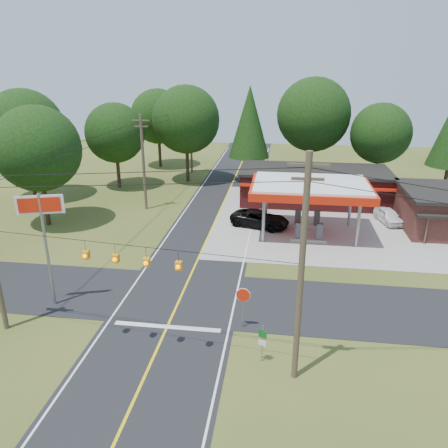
# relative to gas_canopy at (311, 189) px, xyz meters

# --- Properties ---
(ground) EXTENTS (120.00, 120.00, 0.00)m
(ground) POSITION_rel_gas_canopy_xyz_m (-9.00, -13.00, -4.27)
(ground) COLOR #3C4B1A
(ground) RESTS_ON ground
(main_highway) EXTENTS (8.00, 120.00, 0.02)m
(main_highway) POSITION_rel_gas_canopy_xyz_m (-9.00, -13.00, -4.26)
(main_highway) COLOR black
(main_highway) RESTS_ON ground
(cross_road) EXTENTS (70.00, 7.00, 0.02)m
(cross_road) POSITION_rel_gas_canopy_xyz_m (-9.00, -13.00, -4.25)
(cross_road) COLOR black
(cross_road) RESTS_ON ground
(lane_center_yellow) EXTENTS (0.15, 110.00, 0.00)m
(lane_center_yellow) POSITION_rel_gas_canopy_xyz_m (-9.00, -13.00, -4.24)
(lane_center_yellow) COLOR yellow
(lane_center_yellow) RESTS_ON main_highway
(gas_canopy) EXTENTS (10.60, 7.40, 4.88)m
(gas_canopy) POSITION_rel_gas_canopy_xyz_m (0.00, 0.00, 0.00)
(gas_canopy) COLOR gray
(gas_canopy) RESTS_ON ground
(convenience_store) EXTENTS (16.40, 7.55, 3.80)m
(convenience_store) POSITION_rel_gas_canopy_xyz_m (1.00, 9.98, -2.35)
(convenience_store) COLOR maroon
(convenience_store) RESTS_ON ground
(utility_pole_near_right) EXTENTS (1.80, 0.30, 11.50)m
(utility_pole_near_right) POSITION_rel_gas_canopy_xyz_m (-1.50, -20.00, 1.69)
(utility_pole_near_right) COLOR #473828
(utility_pole_near_right) RESTS_ON ground
(utility_pole_far_left) EXTENTS (1.80, 0.30, 10.00)m
(utility_pole_far_left) POSITION_rel_gas_canopy_xyz_m (-17.00, 5.00, 0.93)
(utility_pole_far_left) COLOR #473828
(utility_pole_far_left) RESTS_ON ground
(utility_pole_north) EXTENTS (0.30, 0.30, 9.50)m
(utility_pole_north) POSITION_rel_gas_canopy_xyz_m (-15.50, 22.00, 0.48)
(utility_pole_north) COLOR #473828
(utility_pole_north) RESTS_ON ground
(overhead_beacons) EXTENTS (17.04, 2.04, 1.03)m
(overhead_beacons) POSITION_rel_gas_canopy_xyz_m (-10.00, -19.00, 1.95)
(overhead_beacons) COLOR black
(overhead_beacons) RESTS_ON ground
(treeline_backdrop) EXTENTS (70.27, 51.59, 13.30)m
(treeline_backdrop) POSITION_rel_gas_canopy_xyz_m (-8.18, 11.01, 3.22)
(treeline_backdrop) COLOR #332316
(treeline_backdrop) RESTS_ON ground
(suv_car) EXTENTS (7.05, 7.05, 1.56)m
(suv_car) POSITION_rel_gas_canopy_xyz_m (-4.50, 1.23, -3.49)
(suv_car) COLOR black
(suv_car) RESTS_ON ground
(sedan_car) EXTENTS (4.94, 4.94, 1.40)m
(sedan_car) POSITION_rel_gas_canopy_xyz_m (8.00, 4.00, -3.57)
(sedan_car) COLOR white
(sedan_car) RESTS_ON ground
(big_stop_sign) EXTENTS (2.70, 0.92, 7.56)m
(big_stop_sign) POSITION_rel_gas_canopy_xyz_m (-17.00, -15.01, 1.43)
(big_stop_sign) COLOR gray
(big_stop_sign) RESTS_ON ground
(octagonal_stop_sign) EXTENTS (0.92, 0.11, 2.67)m
(octagonal_stop_sign) POSITION_rel_gas_canopy_xyz_m (-4.50, -16.01, -2.26)
(octagonal_stop_sign) COLOR gray
(octagonal_stop_sign) RESTS_ON ground
(route_sign_post) EXTENTS (0.43, 0.21, 2.23)m
(route_sign_post) POSITION_rel_gas_canopy_xyz_m (-3.20, -19.02, -2.94)
(route_sign_post) COLOR gray
(route_sign_post) RESTS_ON ground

